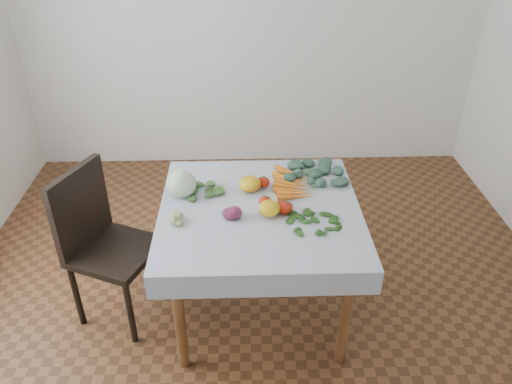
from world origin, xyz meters
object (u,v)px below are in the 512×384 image
chair (101,236)px  cabbage (181,184)px  table (260,223)px  carrot_bunch (293,184)px  heirloom_back (250,184)px

chair → cabbage: 0.57m
table → carrot_bunch: size_ratio=2.51×
cabbage → carrot_bunch: size_ratio=0.43×
table → cabbage: (-0.45, 0.15, 0.18)m
chair → carrot_bunch: chair is taller
table → chair: (-0.93, 0.03, -0.10)m
table → heirloom_back: heirloom_back is taller
carrot_bunch → table: bearing=-132.8°
heirloom_back → carrot_bunch: bearing=8.1°
cabbage → carrot_bunch: 0.66m
chair → carrot_bunch: bearing=10.0°
cabbage → carrot_bunch: cabbage is taller
table → carrot_bunch: bearing=47.2°
cabbage → carrot_bunch: (0.66, 0.08, -0.06)m
heirloom_back → cabbage: bearing=-174.4°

